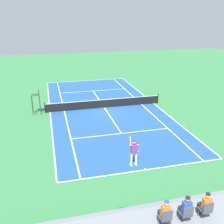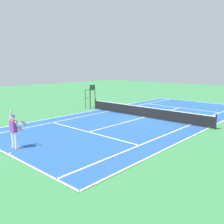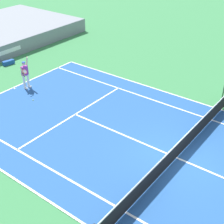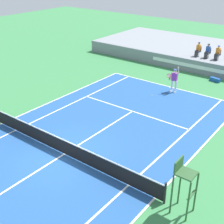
{
  "view_description": "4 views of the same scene",
  "coord_description": "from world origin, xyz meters",
  "px_view_note": "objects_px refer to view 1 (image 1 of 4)",
  "views": [
    {
      "loc": [
        5.55,
        25.15,
        9.3
      ],
      "look_at": [
        0.17,
        3.92,
        1.0
      ],
      "focal_mm": 42.42,
      "sensor_mm": 36.0,
      "label": 1
    },
    {
      "loc": [
        -11.61,
        16.95,
        4.34
      ],
      "look_at": [
        0.17,
        3.92,
        1.0
      ],
      "focal_mm": 39.2,
      "sensor_mm": 36.0,
      "label": 2
    },
    {
      "loc": [
        -11.43,
        -4.9,
        9.79
      ],
      "look_at": [
        0.17,
        3.92,
        1.0
      ],
      "focal_mm": 53.04,
      "sensor_mm": 36.0,
      "label": 3
    },
    {
      "loc": [
        10.24,
        -9.23,
        9.25
      ],
      "look_at": [
        0.17,
        3.92,
        1.0
      ],
      "focal_mm": 49.56,
      "sensor_mm": 36.0,
      "label": 4
    }
  ],
  "objects_px": {
    "spectator_seated_1": "(185,209)",
    "tennis_player": "(134,152)",
    "umpire_chair": "(36,98)",
    "spectator_seated_0": "(205,205)",
    "equipment_bag": "(127,212)",
    "tennis_ball": "(139,151)",
    "spectator_seated_2": "(165,213)"
  },
  "relations": [
    {
      "from": "spectator_seated_0",
      "to": "spectator_seated_1",
      "type": "relative_size",
      "value": 1.0
    },
    {
      "from": "tennis_player",
      "to": "spectator_seated_0",
      "type": "bearing_deg",
      "value": 98.42
    },
    {
      "from": "spectator_seated_2",
      "to": "tennis_player",
      "type": "xyz_separation_m",
      "value": [
        -0.88,
        -6.33,
        -0.81
      ]
    },
    {
      "from": "spectator_seated_1",
      "to": "tennis_ball",
      "type": "xyz_separation_m",
      "value": [
        -0.88,
        -7.95,
        -1.77
      ]
    },
    {
      "from": "spectator_seated_1",
      "to": "tennis_player",
      "type": "height_order",
      "value": "spectator_seated_1"
    },
    {
      "from": "spectator_seated_0",
      "to": "umpire_chair",
      "type": "bearing_deg",
      "value": -68.08
    },
    {
      "from": "equipment_bag",
      "to": "tennis_ball",
      "type": "bearing_deg",
      "value": -114.72
    },
    {
      "from": "spectator_seated_2",
      "to": "umpire_chair",
      "type": "xyz_separation_m",
      "value": [
        5.22,
        -17.5,
        -0.24
      ]
    },
    {
      "from": "umpire_chair",
      "to": "equipment_bag",
      "type": "bearing_deg",
      "value": 105.93
    },
    {
      "from": "spectator_seated_2",
      "to": "tennis_player",
      "type": "distance_m",
      "value": 6.44
    },
    {
      "from": "spectator_seated_0",
      "to": "tennis_player",
      "type": "distance_m",
      "value": 6.45
    },
    {
      "from": "spectator_seated_2",
      "to": "tennis_player",
      "type": "relative_size",
      "value": 0.61
    },
    {
      "from": "spectator_seated_0",
      "to": "equipment_bag",
      "type": "bearing_deg",
      "value": -39.4
    },
    {
      "from": "spectator_seated_1",
      "to": "umpire_chair",
      "type": "relative_size",
      "value": 0.52
    },
    {
      "from": "umpire_chair",
      "to": "equipment_bag",
      "type": "height_order",
      "value": "umpire_chair"
    },
    {
      "from": "tennis_player",
      "to": "umpire_chair",
      "type": "bearing_deg",
      "value": -61.35
    },
    {
      "from": "spectator_seated_2",
      "to": "tennis_ball",
      "type": "relative_size",
      "value": 18.6
    },
    {
      "from": "spectator_seated_1",
      "to": "tennis_player",
      "type": "bearing_deg",
      "value": -89.71
    },
    {
      "from": "spectator_seated_1",
      "to": "umpire_chair",
      "type": "height_order",
      "value": "spectator_seated_1"
    },
    {
      "from": "spectator_seated_2",
      "to": "tennis_ball",
      "type": "bearing_deg",
      "value": -102.73
    },
    {
      "from": "spectator_seated_2",
      "to": "tennis_player",
      "type": "height_order",
      "value": "spectator_seated_2"
    },
    {
      "from": "spectator_seated_0",
      "to": "umpire_chair",
      "type": "distance_m",
      "value": 18.87
    },
    {
      "from": "spectator_seated_1",
      "to": "equipment_bag",
      "type": "relative_size",
      "value": 1.34
    },
    {
      "from": "spectator_seated_0",
      "to": "spectator_seated_2",
      "type": "bearing_deg",
      "value": 0.0
    },
    {
      "from": "spectator_seated_0",
      "to": "tennis_ball",
      "type": "distance_m",
      "value": 8.14
    },
    {
      "from": "spectator_seated_0",
      "to": "spectator_seated_2",
      "type": "relative_size",
      "value": 1.0
    },
    {
      "from": "tennis_ball",
      "to": "spectator_seated_2",
      "type": "bearing_deg",
      "value": 77.27
    },
    {
      "from": "umpire_chair",
      "to": "tennis_ball",
      "type": "bearing_deg",
      "value": 126.3
    },
    {
      "from": "spectator_seated_1",
      "to": "tennis_ball",
      "type": "distance_m",
      "value": 8.19
    },
    {
      "from": "spectator_seated_2",
      "to": "spectator_seated_1",
      "type": "bearing_deg",
      "value": 180.0
    },
    {
      "from": "tennis_ball",
      "to": "umpire_chair",
      "type": "height_order",
      "value": "umpire_chair"
    },
    {
      "from": "spectator_seated_1",
      "to": "tennis_player",
      "type": "distance_m",
      "value": 6.38
    }
  ]
}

